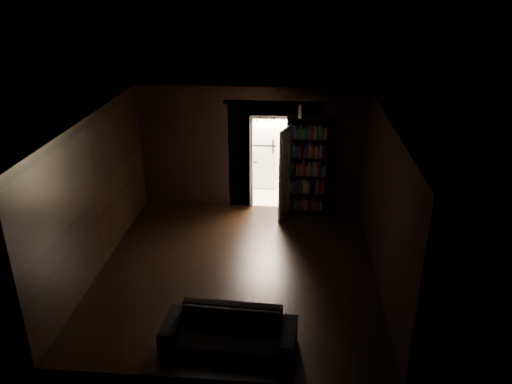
# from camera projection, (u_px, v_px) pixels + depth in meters

# --- Properties ---
(ground) EXTENTS (5.50, 5.50, 0.00)m
(ground) POSITION_uv_depth(u_px,v_px,m) (237.00, 269.00, 9.20)
(ground) COLOR black
(ground) RESTS_ON ground
(room_walls) EXTENTS (5.02, 5.61, 2.84)m
(room_walls) POSITION_uv_depth(u_px,v_px,m) (242.00, 163.00, 9.50)
(room_walls) COLOR black
(room_walls) RESTS_ON ground
(kitchen_alcove) EXTENTS (2.20, 1.80, 2.60)m
(kitchen_alcove) POSITION_uv_depth(u_px,v_px,m) (275.00, 142.00, 12.21)
(kitchen_alcove) COLOR #B1AC9A
(kitchen_alcove) RESTS_ON ground
(sofa) EXTENTS (1.97, 0.94, 0.74)m
(sofa) POSITION_uv_depth(u_px,v_px,m) (229.00, 326.00, 7.12)
(sofa) COLOR black
(sofa) RESTS_ON ground
(bookshelf) EXTENTS (0.92, 0.39, 2.20)m
(bookshelf) POSITION_uv_depth(u_px,v_px,m) (306.00, 166.00, 10.99)
(bookshelf) COLOR black
(bookshelf) RESTS_ON ground
(refrigerator) EXTENTS (0.88, 0.84, 1.65)m
(refrigerator) POSITION_uv_depth(u_px,v_px,m) (262.00, 153.00, 12.59)
(refrigerator) COLOR white
(refrigerator) RESTS_ON ground
(door) EXTENTS (0.33, 0.82, 2.05)m
(door) POSITION_uv_depth(u_px,v_px,m) (287.00, 172.00, 10.85)
(door) COLOR silver
(door) RESTS_ON ground
(figurine) EXTENTS (0.10, 0.10, 0.28)m
(figurine) POSITION_uv_depth(u_px,v_px,m) (300.00, 112.00, 10.45)
(figurine) COLOR white
(figurine) RESTS_ON bookshelf
(bottles) EXTENTS (0.60, 0.27, 0.25)m
(bottles) POSITION_uv_depth(u_px,v_px,m) (264.00, 117.00, 12.17)
(bottles) COLOR black
(bottles) RESTS_ON refrigerator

